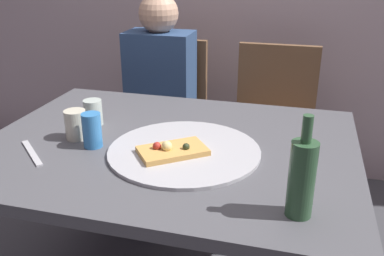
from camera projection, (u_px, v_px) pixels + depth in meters
dining_table at (169, 162)px, 1.55m from camera, size 1.32×1.00×0.73m
pizza_tray at (184, 151)px, 1.44m from camera, size 0.52×0.52×0.01m
pizza_slice_last at (172, 150)px, 1.40m from camera, size 0.25×0.24×0.05m
wine_bottle at (302, 177)px, 1.06m from camera, size 0.07×0.07×0.27m
tumbler_near at (76, 125)px, 1.53m from camera, size 0.08×0.08×0.11m
tumbler_far at (93, 112)px, 1.66m from camera, size 0.07×0.07×0.10m
soda_can at (92, 130)px, 1.46m from camera, size 0.07×0.07×0.12m
table_knife at (32, 153)px, 1.43m from camera, size 0.17×0.16×0.01m
chair_left at (165, 109)px, 2.48m from camera, size 0.44×0.44×0.90m
chair_right at (273, 119)px, 2.33m from camera, size 0.44×0.44×0.90m
guest_in_sweater at (155, 96)px, 2.30m from camera, size 0.36×0.56×1.17m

